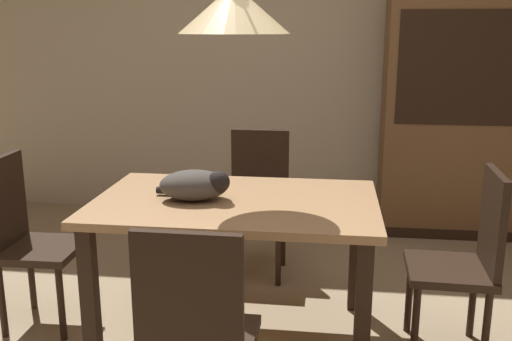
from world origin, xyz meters
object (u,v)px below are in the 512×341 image
(chair_left_side, at_px, (26,234))
(pendant_lamp, at_px, (234,8))
(dining_table, at_px, (236,218))
(hutch_bookcase, at_px, (456,120))
(chair_right_side, at_px, (467,255))
(chair_far_back, at_px, (258,196))
(cat_sleeping, at_px, (196,185))
(chair_near_front, at_px, (196,332))

(chair_left_side, bearing_deg, pendant_lamp, 0.11)
(dining_table, xyz_separation_m, pendant_lamp, (0.00, -0.00, 1.01))
(chair_left_side, relative_size, hutch_bookcase, 0.50)
(chair_right_side, relative_size, chair_far_back, 1.00)
(chair_right_side, relative_size, pendant_lamp, 0.72)
(chair_left_side, xyz_separation_m, cat_sleeping, (0.94, -0.03, 0.32))
(chair_right_side, bearing_deg, cat_sleeping, -178.52)
(pendant_lamp, bearing_deg, dining_table, 90.00)
(chair_right_side, height_order, chair_left_side, same)
(chair_right_side, distance_m, chair_left_side, 2.26)
(chair_right_side, bearing_deg, pendant_lamp, 179.86)
(chair_far_back, xyz_separation_m, cat_sleeping, (-0.19, -0.92, 0.32))
(cat_sleeping, relative_size, hutch_bookcase, 0.21)
(dining_table, bearing_deg, pendant_lamp, -90.00)
(dining_table, relative_size, hutch_bookcase, 0.76)
(chair_right_side, relative_size, cat_sleeping, 2.35)
(chair_left_side, bearing_deg, chair_near_front, -37.85)
(chair_near_front, height_order, cat_sleeping, chair_near_front)
(dining_table, distance_m, cat_sleeping, 0.26)
(dining_table, xyz_separation_m, hutch_bookcase, (1.41, 1.83, 0.24))
(cat_sleeping, bearing_deg, pendant_lamp, 10.96)
(dining_table, distance_m, pendant_lamp, 1.01)
(chair_right_side, distance_m, hutch_bookcase, 1.89)
(chair_near_front, distance_m, pendant_lamp, 1.45)
(chair_far_back, distance_m, pendant_lamp, 1.45)
(cat_sleeping, bearing_deg, chair_far_back, 78.25)
(chair_left_side, height_order, pendant_lamp, pendant_lamp)
(chair_right_side, height_order, pendant_lamp, pendant_lamp)
(dining_table, xyz_separation_m, cat_sleeping, (-0.19, -0.04, 0.18))
(dining_table, height_order, chair_right_side, chair_right_side)
(dining_table, bearing_deg, hutch_bookcase, 52.36)
(chair_right_side, bearing_deg, chair_near_front, -142.21)
(dining_table, distance_m, chair_right_side, 1.14)
(chair_far_back, height_order, chair_near_front, same)
(chair_far_back, distance_m, chair_left_side, 1.43)
(dining_table, relative_size, chair_left_side, 1.51)
(chair_near_front, bearing_deg, hutch_bookcase, 62.48)
(hutch_bookcase, bearing_deg, dining_table, -127.64)
(chair_far_back, xyz_separation_m, chair_near_front, (-0.00, -1.76, 0.00))
(chair_near_front, bearing_deg, chair_right_side, 37.79)
(dining_table, distance_m, chair_left_side, 1.14)
(chair_right_side, height_order, hutch_bookcase, hutch_bookcase)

